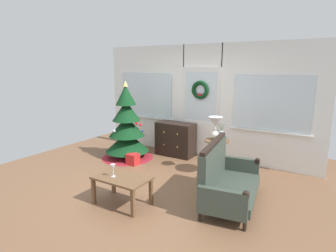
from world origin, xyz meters
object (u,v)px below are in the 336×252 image
Objects in this scene: table_lamp at (215,125)px; wine_glass at (113,168)px; dresser_cabinet at (175,139)px; side_table at (217,150)px; gift_box at (133,159)px; settee_sofa at (225,179)px; flower_vase at (221,135)px; christmas_tree at (127,131)px; coffee_table at (122,181)px.

table_lamp is 2.26× the size of wine_glass.
wine_glass is (0.40, -2.54, 0.19)m from dresser_cabinet.
side_table is 2.91× the size of gift_box.
settee_sofa is 3.50× the size of table_lamp.
wine_glass is (-0.81, -1.98, -0.39)m from table_lamp.
flower_vase reaches higher than settee_sofa.
wine_glass is at bearing -112.30° from table_lamp.
side_table is at bearing -33.69° from table_lamp.
side_table is 1.81m from gift_box.
settee_sofa is 4.40× the size of flower_vase.
flower_vase is at bearing 2.20° from christmas_tree.
christmas_tree is 2.81m from settee_sofa.
christmas_tree is 2.08× the size of coffee_table.
side_table is at bearing 14.42° from gift_box.
gift_box is at bearing -113.40° from dresser_cabinet.
flower_vase is 2.13m from wine_glass.
dresser_cabinet reaches higher than coffee_table.
christmas_tree reaches higher than dresser_cabinet.
coffee_table is 0.25m from wine_glass.
table_lamp reaches higher than coffee_table.
wine_glass is (1.24, -1.80, -0.05)m from christmas_tree.
side_table is 2.13m from wine_glass.
table_lamp reaches higher than flower_vase.
flower_vase is at bearing 62.67° from wine_glass.
table_lamp reaches higher than settee_sofa.
table_lamp reaches higher than wine_glass.
gift_box is at bearing -36.77° from christmas_tree.
dresser_cabinet is at bearing 138.54° from settee_sofa.
coffee_table is (-1.31, -0.88, -0.00)m from settee_sofa.
dresser_cabinet is 2.53m from coffee_table.
coffee_table is at bearing -111.94° from side_table.
table_lamp is at bearing 16.20° from gift_box.
coffee_table is at bearing -115.21° from flower_vase.
settee_sofa is 2.25× the size of side_table.
table_lamp is at bearing 70.03° from coffee_table.
wine_glass is at bearing -81.13° from dresser_cabinet.
christmas_tree is 2.19m from wine_glass.
dresser_cabinet is at bearing 154.45° from flower_vase.
wine_glass is at bearing -152.87° from coffee_table.
flower_vase is at bearing 11.86° from gift_box.
dresser_cabinet reaches higher than wine_glass.
dresser_cabinet is 3.83× the size of gift_box.
flower_vase is (2.22, 0.09, 0.17)m from christmas_tree.
dresser_cabinet is 1.41m from side_table.
wine_glass reaches higher than coffee_table.
flower_vase is at bearing 115.16° from settee_sofa.
flower_vase reaches higher than side_table.
table_lamp is (1.21, -0.56, 0.58)m from dresser_cabinet.
christmas_tree reaches higher than table_lamp.
settee_sofa is at bearing -41.46° from dresser_cabinet.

